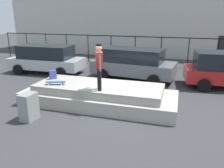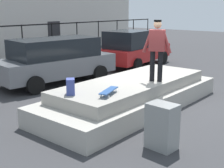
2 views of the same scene
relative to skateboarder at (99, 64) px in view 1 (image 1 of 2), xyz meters
The scene contains 10 objects.
ground_plane 1.96m from the skateboarder, 32.23° to the left, with size 60.00×60.00×0.00m, color #38383A.
concrete_ledge 1.59m from the skateboarder, 113.14° to the left, with size 6.29×2.33×0.84m.
skateboarder is the anchor object (origin of this frame).
skateboard 2.13m from the skateboarder, behind, with size 0.81×0.44×0.12m.
backpack 2.75m from the skateboarder, 161.25° to the left, with size 0.28×0.20×0.38m, color #3F4C99.
car_silver_hatchback_near 7.01m from the skateboarder, 138.49° to the left, with size 4.66×2.19×1.74m.
car_grey_hatchback_mid 4.85m from the skateboarder, 86.25° to the left, with size 4.86×2.56×1.75m.
utility_box 2.91m from the skateboarder, 144.73° to the right, with size 0.44×0.60×0.97m, color gray.
fence_row 8.65m from the skateboarder, 86.16° to the left, with size 24.06×0.06×2.08m.
warehouse_building 16.13m from the skateboarder, 87.94° to the left, with size 27.90×9.14×6.54m.
Camera 1 is at (2.23, -8.02, 3.59)m, focal length 36.32 mm.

